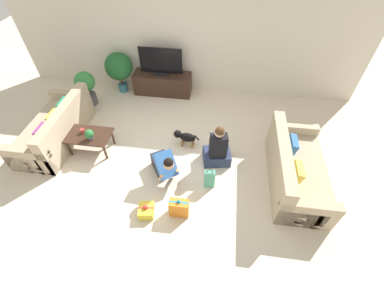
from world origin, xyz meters
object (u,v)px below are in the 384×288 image
coffee_table (89,137)px  potted_plant_back_left (119,67)px  gift_bag_a (210,179)px  tv_console (163,84)px  sofa_left (56,129)px  gift_box_b (146,210)px  tabletop_plant (89,134)px  sofa_right (295,170)px  potted_plant_corner_left (86,85)px  person_sitting (217,150)px  mug (83,131)px  tv (161,63)px  gift_box_a (179,208)px  person_kneeling (164,165)px  dog (185,137)px

coffee_table → potted_plant_back_left: bearing=91.6°
coffee_table → gift_bag_a: gift_bag_a is taller
tv_console → potted_plant_back_left: size_ratio=1.39×
sofa_left → gift_box_b: size_ratio=6.31×
tv_console → tabletop_plant: bearing=-111.6°
sofa_right → potted_plant_corner_left: size_ratio=2.25×
potted_plant_back_left → person_sitting: 3.39m
sofa_left → tv_console: (1.83, 2.01, -0.02)m
person_sitting → mug: bearing=-12.0°
potted_plant_corner_left → mug: potted_plant_corner_left is taller
tv → sofa_left: bearing=-132.3°
sofa_right → gift_box_b: (-2.48, -1.04, -0.20)m
tv_console → gift_box_b: tv_console is taller
mug → sofa_left: bearing=168.8°
gift_box_a → mug: 2.51m
tv → person_sitting: bearing=-54.9°
person_sitting → gift_bag_a: size_ratio=2.24×
gift_box_a → gift_box_b: size_ratio=1.29×
person_kneeling → gift_box_b: person_kneeling is taller
sofa_left → gift_box_b: sofa_left is taller
tv_console → person_sitting: person_sitting is taller
sofa_left → dog: size_ratio=3.45×
tv → person_sitting: size_ratio=1.12×
potted_plant_corner_left → gift_bag_a: bearing=-33.6°
dog → gift_box_a: bearing=12.1°
tv_console → gift_bag_a: bearing=-62.5°
sofa_left → person_sitting: size_ratio=2.06×
tv_console → gift_box_b: bearing=-82.4°
sofa_left → coffee_table: 0.84m
tv_console → tabletop_plant: tabletop_plant is taller
sofa_right → gift_box_b: size_ratio=6.31×
tv → gift_box_a: (1.01, -3.42, -0.67)m
coffee_table → tv: tv is taller
gift_bag_a → person_sitting: bearing=81.2°
mug → potted_plant_back_left: bearing=88.2°
potted_plant_corner_left → person_kneeling: 3.04m
tv → dog: bearing=-64.9°
person_kneeling → tv: bearing=70.4°
person_kneeling → tabletop_plant: size_ratio=3.58×
tabletop_plant → tv_console: bearing=68.4°
coffee_table → potted_plant_back_left: 2.17m
gift_bag_a → gift_box_b: bearing=-144.4°
tv_console → coffee_table: bearing=-114.7°
person_kneeling → dog: size_ratio=1.44×
potted_plant_corner_left → gift_box_a: bearing=-45.2°
coffee_table → dog: coffee_table is taller
gift_box_b → potted_plant_corner_left: bearing=127.7°
tv → mug: (-1.14, -2.15, -0.40)m
sofa_right → person_kneeling: (-2.33, -0.23, 0.04)m
dog → mug: size_ratio=4.63×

